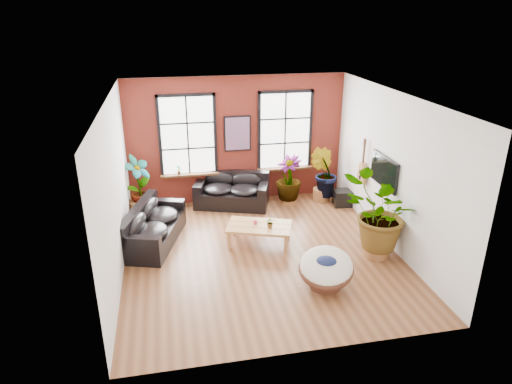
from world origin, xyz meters
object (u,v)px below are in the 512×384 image
at_px(sofa_left, 152,227).
at_px(coffee_table, 259,227).
at_px(sofa_back, 232,191).
at_px(papasan_chair, 326,268).

bearing_deg(sofa_left, coffee_table, -85.55).
xyz_separation_m(sofa_left, coffee_table, (2.45, -0.55, 0.01)).
distance_m(sofa_back, coffee_table, 2.38).
bearing_deg(coffee_table, papasan_chair, -45.96).
relative_size(sofa_back, papasan_chair, 1.55).
bearing_deg(sofa_left, papasan_chair, -110.05).
bearing_deg(sofa_back, coffee_table, -65.19).
height_order(sofa_left, coffee_table, sofa_left).
xyz_separation_m(sofa_back, papasan_chair, (1.20, -4.37, 0.00)).
relative_size(sofa_left, papasan_chair, 1.71).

